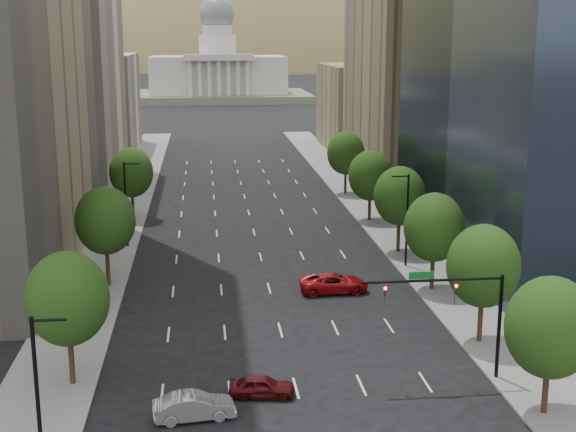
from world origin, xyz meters
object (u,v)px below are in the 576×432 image
object	(u,v)px
car_silver	(194,406)
car_red_far	(334,283)
traffic_signal	(463,304)
car_maroon	(262,386)
capitol	(218,74)

from	to	relation	value
car_silver	car_red_far	world-z (taller)	car_red_far
car_silver	car_red_far	distance (m)	24.66
car_silver	car_red_far	size ratio (longest dim) A/B	0.80
car_red_far	traffic_signal	bearing A→B (deg)	-166.45
car_silver	car_maroon	bearing A→B (deg)	-66.23
traffic_signal	car_maroon	world-z (taller)	traffic_signal
traffic_signal	car_maroon	bearing A→B (deg)	-175.89
traffic_signal	capitol	xyz separation A→B (m)	(-10.53, 219.71, 3.40)
capitol	traffic_signal	bearing A→B (deg)	-87.26
capitol	car_maroon	size ratio (longest dim) A/B	14.89
capitol	car_maroon	world-z (taller)	capitol
car_maroon	car_silver	distance (m)	4.76
traffic_signal	capitol	world-z (taller)	capitol
traffic_signal	car_silver	xyz separation A→B (m)	(-16.83, -3.35, -4.39)
car_maroon	capitol	bearing A→B (deg)	5.47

